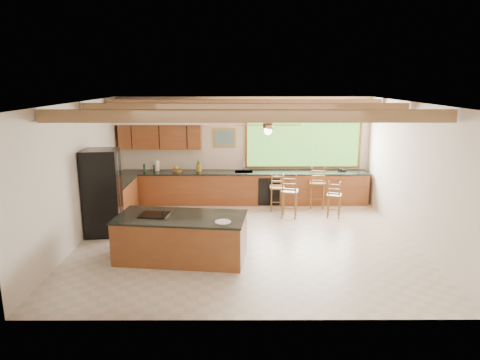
{
  "coord_description": "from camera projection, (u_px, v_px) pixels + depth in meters",
  "views": [
    {
      "loc": [
        -0.15,
        -8.92,
        3.46
      ],
      "look_at": [
        -0.12,
        0.8,
        1.18
      ],
      "focal_mm": 32.0,
      "sensor_mm": 36.0,
      "label": 1
    }
  ],
  "objects": [
    {
      "name": "room_shell",
      "position": [
        238.0,
        137.0,
        9.61
      ],
      "size": [
        7.27,
        6.54,
        3.02
      ],
      "color": "beige",
      "rests_on": "ground"
    },
    {
      "name": "bar_stool_a",
      "position": [
        290.0,
        192.0,
        10.83
      ],
      "size": [
        0.49,
        0.49,
        1.15
      ],
      "rotation": [
        0.0,
        0.0,
        -0.21
      ],
      "color": "brown",
      "rests_on": "ground"
    },
    {
      "name": "bar_stool_d",
      "position": [
        318.0,
        184.0,
        11.65
      ],
      "size": [
        0.48,
        0.48,
        1.17
      ],
      "rotation": [
        0.0,
        0.0,
        -0.15
      ],
      "color": "brown",
      "rests_on": "ground"
    },
    {
      "name": "island",
      "position": [
        182.0,
        237.0,
        8.42
      ],
      "size": [
        2.63,
        1.47,
        0.89
      ],
      "rotation": [
        0.0,
        0.0,
        -0.12
      ],
      "color": "brown",
      "rests_on": "ground"
    },
    {
      "name": "counter_run",
      "position": [
        214.0,
        191.0,
        11.82
      ],
      "size": [
        7.12,
        3.1,
        1.28
      ],
      "color": "brown",
      "rests_on": "ground"
    },
    {
      "name": "ground",
      "position": [
        245.0,
        240.0,
        9.48
      ],
      "size": [
        7.2,
        7.2,
        0.0
      ],
      "primitive_type": "plane",
      "color": "#BEB49D",
      "rests_on": "ground"
    },
    {
      "name": "refrigerator",
      "position": [
        103.0,
        193.0,
        9.63
      ],
      "size": [
        0.84,
        0.82,
        1.97
      ],
      "rotation": [
        0.0,
        0.0,
        0.1
      ],
      "color": "black",
      "rests_on": "ground"
    },
    {
      "name": "bar_stool_b",
      "position": [
        277.0,
        188.0,
        11.43
      ],
      "size": [
        0.41,
        0.41,
        1.07
      ],
      "rotation": [
        0.0,
        0.0,
        -0.07
      ],
      "color": "brown",
      "rests_on": "ground"
    },
    {
      "name": "bar_stool_c",
      "position": [
        335.0,
        196.0,
        10.86
      ],
      "size": [
        0.44,
        0.44,
        0.98
      ],
      "rotation": [
        0.0,
        0.0,
        -0.29
      ],
      "color": "brown",
      "rests_on": "ground"
    }
  ]
}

